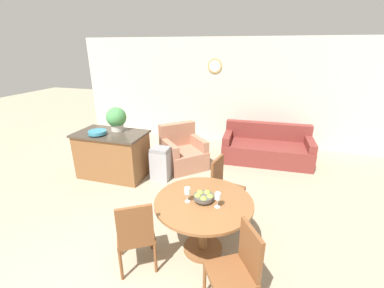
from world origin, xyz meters
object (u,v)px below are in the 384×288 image
at_px(wine_glass_left, 187,191).
at_px(armchair, 183,153).
at_px(potted_plant, 116,118).
at_px(fruit_bowl, 204,197).
at_px(wine_glass_right, 218,197).
at_px(dining_chair_near_left, 136,233).
at_px(teal_bowl, 97,132).
at_px(dining_chair_far_side, 224,185).
at_px(dining_chair_near_right, 238,267).
at_px(kitchen_island, 113,154).
at_px(couch, 266,148).
at_px(trash_bin, 161,164).
at_px(dining_table, 204,212).

distance_m(wine_glass_left, armchair, 2.58).
bearing_deg(potted_plant, fruit_bowl, -37.31).
bearing_deg(wine_glass_right, dining_chair_near_left, -152.97).
height_order(wine_glass_right, armchair, wine_glass_right).
bearing_deg(wine_glass_right, teal_bowl, 151.67).
distance_m(dining_chair_near_left, armchair, 2.84).
xyz_separation_m(dining_chair_far_side, wine_glass_left, (-0.29, -0.89, 0.36)).
bearing_deg(dining_chair_far_side, dining_chair_near_right, 27.71).
distance_m(potted_plant, armchair, 1.56).
height_order(dining_chair_near_right, kitchen_island, dining_chair_near_right).
xyz_separation_m(dining_chair_far_side, couch, (0.59, 2.32, -0.23)).
xyz_separation_m(wine_glass_left, couch, (0.88, 3.22, -0.59)).
xyz_separation_m(wine_glass_left, wine_glass_right, (0.37, -0.01, 0.00)).
distance_m(dining_chair_far_side, trash_bin, 1.60).
xyz_separation_m(fruit_bowl, trash_bin, (-1.27, 1.62, -0.47)).
bearing_deg(dining_chair_near_right, teal_bowl, 23.50).
xyz_separation_m(dining_chair_near_left, dining_chair_far_side, (0.77, 1.33, 0.00)).
bearing_deg(couch, wine_glass_left, -107.45).
bearing_deg(fruit_bowl, potted_plant, 142.69).
bearing_deg(dining_chair_near_left, fruit_bowl, 5.32).
distance_m(dining_table, dining_chair_near_left, 0.83).
distance_m(wine_glass_right, teal_bowl, 2.93).
relative_size(trash_bin, couch, 0.33).
xyz_separation_m(dining_chair_near_left, armchair, (-0.38, 2.81, -0.21)).
distance_m(dining_chair_near_left, wine_glass_right, 1.01).
bearing_deg(dining_table, wine_glass_left, -159.55).
bearing_deg(dining_chair_near_right, trash_bin, 5.54).
distance_m(dining_chair_near_right, couch, 3.82).
relative_size(dining_table, armchair, 1.02).
distance_m(dining_chair_far_side, wine_glass_left, 1.01).
bearing_deg(wine_glass_right, potted_plant, 143.63).
relative_size(kitchen_island, teal_bowl, 4.03).
distance_m(dining_chair_near_left, kitchen_island, 2.55).
height_order(fruit_bowl, couch, fruit_bowl).
xyz_separation_m(dining_table, potted_plant, (-2.18, 1.66, 0.59)).
height_order(kitchen_island, teal_bowl, teal_bowl).
bearing_deg(kitchen_island, armchair, 33.99).
distance_m(dining_chair_near_right, wine_glass_left, 0.98).
bearing_deg(kitchen_island, fruit_bowl, -33.61).
relative_size(kitchen_island, potted_plant, 2.93).
height_order(dining_chair_far_side, couch, dining_chair_far_side).
distance_m(kitchen_island, couch, 3.38).
height_order(trash_bin, couch, couch).
xyz_separation_m(dining_chair_near_left, teal_bowl, (-1.73, 1.82, 0.45)).
bearing_deg(wine_glass_right, dining_table, 156.73).
height_order(dining_chair_far_side, armchair, dining_chair_far_side).
distance_m(wine_glass_left, trash_bin, 2.08).
height_order(dining_chair_near_left, armchair, dining_chair_near_left).
distance_m(kitchen_island, trash_bin, 0.99).
relative_size(dining_chair_near_right, dining_chair_far_side, 1.00).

